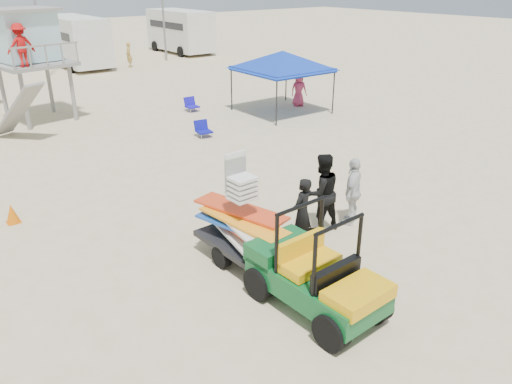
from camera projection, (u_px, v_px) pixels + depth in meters
ground at (334, 314)px, 9.25m from camera, size 140.00×140.00×0.00m
utility_cart at (317, 268)px, 9.00m from camera, size 1.40×2.62×1.96m
surf_trailer at (241, 223)px, 10.70m from camera, size 1.35×2.40×2.17m
man_left at (302, 212)px, 11.37m from camera, size 0.68×0.54×1.62m
man_mid at (321, 192)px, 11.96m from camera, size 1.08×0.92×1.96m
man_right at (353, 191)px, 12.30m from camera, size 1.10×0.85×1.74m
lifeguard_tower at (26, 41)px, 20.27m from camera, size 3.20×3.20×4.46m
canopy_blue at (283, 54)px, 21.89m from camera, size 3.49×3.49×3.13m
cone_far at (12, 214)px, 12.56m from camera, size 0.34×0.34×0.50m
beach_chair_b at (203, 129)px, 19.28m from camera, size 0.61×0.65×0.64m
beach_chair_c at (191, 104)px, 22.93m from camera, size 0.54×0.58×0.64m
rv_mid_right at (75, 39)px, 33.61m from camera, size 2.64×7.00×3.25m
rv_far_right at (180, 29)px, 39.76m from camera, size 2.64×6.60×3.25m
light_pole_left at (36, 8)px, 28.88m from camera, size 0.14×0.14×8.00m
light_pole_right at (162, 3)px, 35.03m from camera, size 0.14×0.14×8.00m
distant_beachgoers at (13, 92)px, 22.88m from camera, size 21.01×15.88×1.82m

